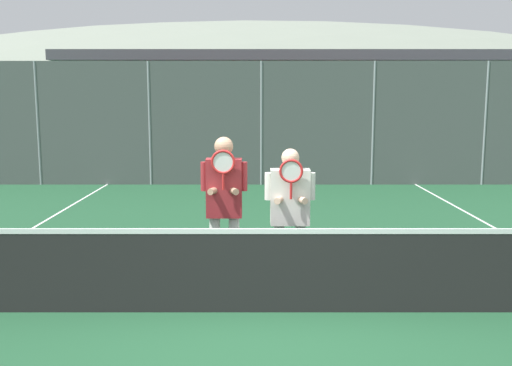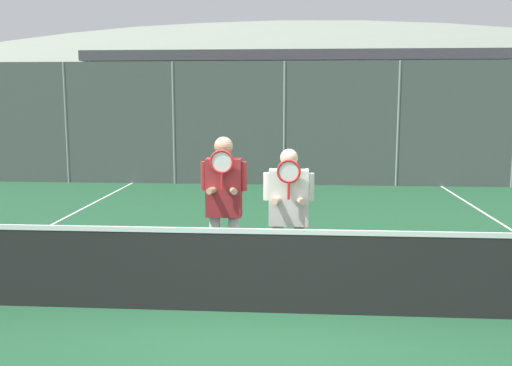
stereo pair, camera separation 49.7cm
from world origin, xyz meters
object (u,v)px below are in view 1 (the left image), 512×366
(player_leftmost, at_px, (225,200))
(car_center, at_px, (404,144))
(player_center_left, at_px, (290,208))
(car_far_left, at_px, (94,145))
(car_left_of_center, at_px, (250,143))

(player_leftmost, height_order, car_center, player_leftmost)
(car_center, bearing_deg, player_center_left, -110.61)
(player_leftmost, height_order, player_center_left, player_leftmost)
(car_far_left, bearing_deg, player_leftmost, -66.93)
(player_leftmost, bearing_deg, car_far_left, 113.07)
(car_left_of_center, bearing_deg, car_far_left, 177.86)
(player_center_left, bearing_deg, player_leftmost, 169.70)
(car_center, bearing_deg, car_left_of_center, -176.17)
(car_far_left, relative_size, car_left_of_center, 0.84)
(player_center_left, xyz_separation_m, car_far_left, (-5.49, 11.18, -0.17))
(player_center_left, distance_m, car_far_left, 12.46)
(car_center, bearing_deg, player_leftmost, -114.27)
(player_leftmost, relative_size, car_left_of_center, 0.39)
(player_center_left, xyz_separation_m, car_left_of_center, (-0.61, 11.00, -0.11))
(player_center_left, xyz_separation_m, car_center, (4.26, 11.33, -0.15))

